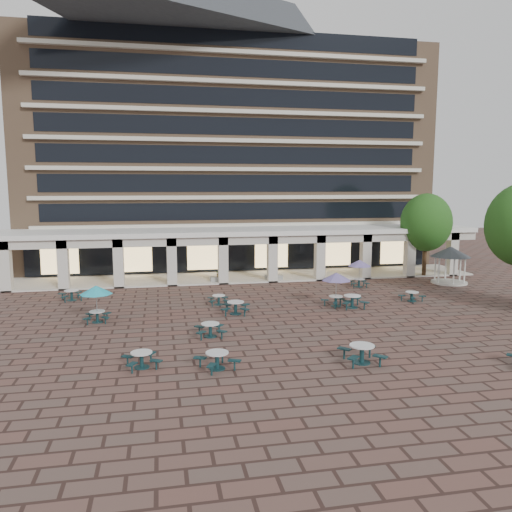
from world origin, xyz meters
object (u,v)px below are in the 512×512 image
object	(u,v)px
picnic_table_2	(362,352)
planter_right	(274,274)
planter_left	(219,278)
picnic_table_0	(210,329)
gazebo	(450,256)
picnic_table_1	(142,358)

from	to	relation	value
picnic_table_2	planter_right	world-z (taller)	planter_right
picnic_table_2	planter_left	distance (m)	21.05
planter_left	picnic_table_0	bearing A→B (deg)	-98.52
gazebo	planter_left	world-z (taller)	gazebo
planter_right	picnic_table_1	bearing A→B (deg)	-118.63
picnic_table_1	picnic_table_2	distance (m)	10.06
picnic_table_2	planter_left	world-z (taller)	planter_left
picnic_table_0	picnic_table_1	xyz separation A→B (m)	(-3.51, -4.09, -0.01)
picnic_table_1	picnic_table_0	bearing A→B (deg)	35.91
planter_right	planter_left	bearing A→B (deg)	180.00
picnic_table_2	planter_left	size ratio (longest dim) A/B	1.33
picnic_table_1	gazebo	world-z (taller)	gazebo
picnic_table_1	gazebo	size ratio (longest dim) A/B	0.57
gazebo	planter_left	distance (m)	19.55
planter_left	planter_right	xyz separation A→B (m)	(4.75, 0.00, 0.14)
picnic_table_0	picnic_table_1	world-z (taller)	picnic_table_0
picnic_table_1	planter_right	bearing A→B (deg)	47.91
picnic_table_0	picnic_table_2	world-z (taller)	picnic_table_2
picnic_table_0	planter_left	distance (m)	15.40
planter_left	planter_right	bearing A→B (deg)	0.00
picnic_table_0	planter_left	bearing A→B (deg)	80.84
picnic_table_1	picnic_table_2	bearing A→B (deg)	-20.95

